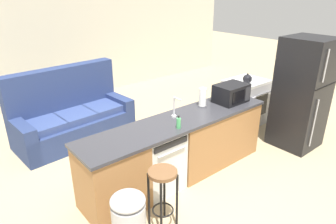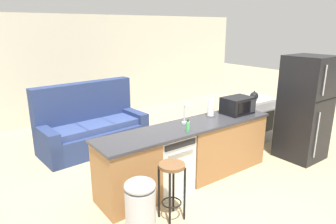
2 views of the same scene
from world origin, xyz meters
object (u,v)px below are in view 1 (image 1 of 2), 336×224
at_px(dishwasher, 157,160).
at_px(trash_bin, 129,224).
at_px(soap_bottle, 179,123).
at_px(kettle, 247,79).
at_px(stove_range, 244,102).
at_px(bar_stool, 163,187).
at_px(paper_towel_roll, 203,97).
at_px(couch, 71,117).
at_px(refrigerator, 302,94).
at_px(microwave, 231,93).

xyz_separation_m(dishwasher, trash_bin, (-0.90, -0.72, -0.04)).
distance_m(soap_bottle, kettle, 2.32).
height_order(stove_range, bar_stool, stove_range).
bearing_deg(paper_towel_roll, trash_bin, -155.19).
relative_size(stove_range, trash_bin, 1.22).
bearing_deg(kettle, trash_bin, -161.07).
distance_m(paper_towel_roll, couch, 2.45).
bearing_deg(dishwasher, trash_bin, -141.35).
relative_size(refrigerator, microwave, 3.69).
xyz_separation_m(microwave, paper_towel_roll, (-0.47, 0.15, -0.00)).
distance_m(dishwasher, paper_towel_roll, 1.17).
relative_size(stove_range, soap_bottle, 5.11).
bearing_deg(bar_stool, dishwasher, 57.44).
distance_m(soap_bottle, trash_bin, 1.36).
bearing_deg(soap_bottle, couch, 101.95).
bearing_deg(stove_range, couch, 151.21).
xyz_separation_m(paper_towel_roll, trash_bin, (-1.88, -0.87, -0.66)).
distance_m(kettle, couch, 3.27).
xyz_separation_m(dishwasher, refrigerator, (2.60, -0.55, 0.50)).
height_order(refrigerator, soap_bottle, refrigerator).
xyz_separation_m(soap_bottle, bar_stool, (-0.60, -0.43, -0.44)).
bearing_deg(paper_towel_roll, bar_stool, -150.69).
bearing_deg(couch, stove_range, -28.79).
bearing_deg(trash_bin, kettle, 18.93).
xyz_separation_m(microwave, kettle, (0.98, 0.42, -0.05)).
relative_size(bar_stool, couch, 0.36).
height_order(bar_stool, couch, couch).
distance_m(stove_range, microwave, 1.40).
distance_m(microwave, couch, 2.83).
height_order(refrigerator, bar_stool, refrigerator).
relative_size(refrigerator, couch, 0.89).
xyz_separation_m(paper_towel_roll, bar_stool, (-1.38, -0.77, -0.50)).
bearing_deg(bar_stool, trash_bin, -169.26).
xyz_separation_m(soap_bottle, trash_bin, (-1.11, -0.53, -0.59)).
bearing_deg(stove_range, soap_bottle, -162.74).
height_order(soap_bottle, trash_bin, soap_bottle).
bearing_deg(couch, microwave, -50.84).
bearing_deg(paper_towel_roll, stove_range, 13.88).
bearing_deg(paper_towel_roll, microwave, -17.56).
relative_size(microwave, kettle, 2.44).
distance_m(refrigerator, trash_bin, 3.55).
xyz_separation_m(dishwasher, couch, (-0.29, 2.14, -0.03)).
xyz_separation_m(refrigerator, paper_towel_roll, (-1.62, 0.70, 0.12)).
xyz_separation_m(microwave, couch, (-1.74, 2.14, -0.65)).
bearing_deg(stove_range, bar_stool, -158.61).
bearing_deg(dishwasher, refrigerator, -11.93).
bearing_deg(trash_bin, bar_stool, 10.74).
bearing_deg(trash_bin, soap_bottle, 25.43).
bearing_deg(microwave, soap_bottle, -171.12).
relative_size(microwave, couch, 0.24).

